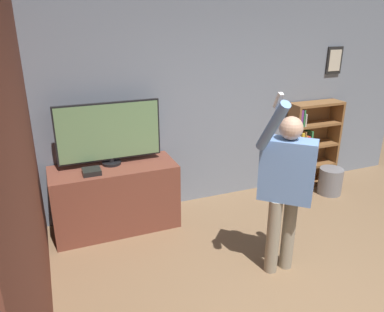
{
  "coord_description": "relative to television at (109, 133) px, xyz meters",
  "views": [
    {
      "loc": [
        -2.03,
        -1.7,
        2.44
      ],
      "look_at": [
        -0.71,
        1.59,
        1.09
      ],
      "focal_mm": 35.0,
      "sensor_mm": 36.0,
      "label": 1
    }
  ],
  "objects": [
    {
      "name": "person",
      "position": [
        1.36,
        -1.5,
        -0.2
      ],
      "size": [
        0.64,
        0.55,
        1.87
      ],
      "rotation": [
        0.0,
        0.0,
        -0.74
      ],
      "color": "gray",
      "rests_on": "ground_plane"
    },
    {
      "name": "waste_bin",
      "position": [
        3.05,
        -0.31,
        -0.99
      ],
      "size": [
        0.33,
        0.33,
        0.38
      ],
      "color": "gray",
      "rests_on": "ground_plane"
    },
    {
      "name": "wall_back",
      "position": [
        1.4,
        0.27,
        0.17
      ],
      "size": [
        6.4,
        0.09,
        2.7
      ],
      "color": "gray",
      "rests_on": "ground_plane"
    },
    {
      "name": "bookshelf",
      "position": [
        2.91,
        0.09,
        -0.55
      ],
      "size": [
        0.8,
        0.28,
        1.27
      ],
      "color": "brown",
      "rests_on": "ground_plane"
    },
    {
      "name": "tv_ledge",
      "position": [
        0.0,
        -0.08,
        -0.78
      ],
      "size": [
        1.44,
        0.59,
        0.8
      ],
      "color": "brown",
      "rests_on": "ground_plane"
    },
    {
      "name": "wall_side_brick",
      "position": [
        -0.84,
        -1.09,
        0.17
      ],
      "size": [
        0.06,
        4.26,
        2.7
      ],
      "color": "brown",
      "rests_on": "ground_plane"
    },
    {
      "name": "television",
      "position": [
        0.0,
        0.0,
        0.0
      ],
      "size": [
        1.18,
        0.22,
        0.74
      ],
      "color": "black",
      "rests_on": "tv_ledge"
    },
    {
      "name": "game_console",
      "position": [
        -0.26,
        -0.2,
        -0.35
      ],
      "size": [
        0.2,
        0.19,
        0.06
      ],
      "color": "black",
      "rests_on": "tv_ledge"
    }
  ]
}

